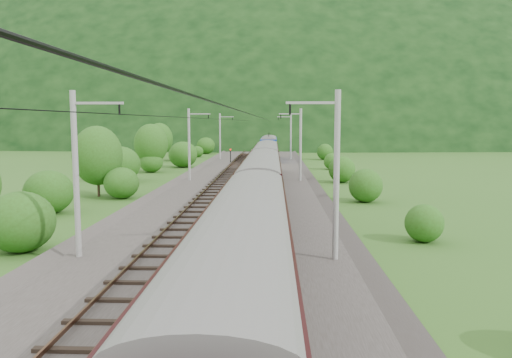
{
  "coord_description": "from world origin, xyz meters",
  "views": [
    {
      "loc": [
        3.26,
        -23.35,
        6.82
      ],
      "look_at": [
        1.94,
        13.42,
        2.6
      ],
      "focal_mm": 35.0,
      "sensor_mm": 36.0,
      "label": 1
    }
  ],
  "objects": [
    {
      "name": "ground",
      "position": [
        0.0,
        0.0,
        0.0
      ],
      "size": [
        600.0,
        600.0,
        0.0
      ],
      "primitive_type": "plane",
      "color": "#2C571B",
      "rests_on": "ground"
    },
    {
      "name": "railbed",
      "position": [
        0.0,
        10.0,
        0.15
      ],
      "size": [
        14.0,
        220.0,
        0.3
      ],
      "primitive_type": "cube",
      "color": "#38332D",
      "rests_on": "ground"
    },
    {
      "name": "track_left",
      "position": [
        -2.4,
        10.0,
        0.37
      ],
      "size": [
        2.4,
        220.0,
        0.27
      ],
      "color": "brown",
      "rests_on": "railbed"
    },
    {
      "name": "track_right",
      "position": [
        2.4,
        10.0,
        0.37
      ],
      "size": [
        2.4,
        220.0,
        0.27
      ],
      "color": "brown",
      "rests_on": "railbed"
    },
    {
      "name": "catenary_left",
      "position": [
        -6.12,
        32.0,
        4.5
      ],
      "size": [
        2.54,
        192.28,
        8.0
      ],
      "color": "gray",
      "rests_on": "railbed"
    },
    {
      "name": "catenary_right",
      "position": [
        6.12,
        32.0,
        4.5
      ],
      "size": [
        2.54,
        192.28,
        8.0
      ],
      "color": "gray",
      "rests_on": "railbed"
    },
    {
      "name": "overhead_wires",
      "position": [
        0.0,
        10.0,
        7.1
      ],
      "size": [
        4.83,
        198.0,
        0.03
      ],
      "color": "black",
      "rests_on": "ground"
    },
    {
      "name": "mountain_main",
      "position": [
        0.0,
        260.0,
        0.0
      ],
      "size": [
        504.0,
        360.0,
        244.0
      ],
      "primitive_type": "ellipsoid",
      "color": "black",
      "rests_on": "ground"
    },
    {
      "name": "mountain_ridge",
      "position": [
        -120.0,
        300.0,
        0.0
      ],
      "size": [
        336.0,
        280.0,
        132.0
      ],
      "primitive_type": "ellipsoid",
      "color": "black",
      "rests_on": "ground"
    },
    {
      "name": "train",
      "position": [
        2.4,
        -8.43,
        3.25
      ],
      "size": [
        2.71,
        150.82,
        4.7
      ],
      "color": "black",
      "rests_on": "ground"
    },
    {
      "name": "hazard_post_near",
      "position": [
        -0.67,
        65.1,
        1.13
      ],
      "size": [
        0.18,
        0.18,
        1.66
      ],
      "primitive_type": "cylinder",
      "color": "red",
      "rests_on": "railbed"
    },
    {
      "name": "hazard_post_far",
      "position": [
        0.34,
        28.07,
        1.09
      ],
      "size": [
        0.17,
        0.17,
        1.58
      ],
      "primitive_type": "cylinder",
      "color": "red",
      "rests_on": "railbed"
    },
    {
      "name": "signal",
      "position": [
        -3.77,
        57.02,
        1.59
      ],
      "size": [
        0.24,
        0.24,
        2.19
      ],
      "color": "black",
      "rests_on": "railbed"
    },
    {
      "name": "vegetation_left",
      "position": [
        -13.92,
        25.04,
        2.62
      ],
      "size": [
        13.25,
        145.21,
        6.65
      ],
      "color": "#274D14",
      "rests_on": "ground"
    },
    {
      "name": "vegetation_right",
      "position": [
        11.67,
        16.5,
        1.21
      ],
      "size": [
        6.25,
        110.2,
        2.7
      ],
      "color": "#274D14",
      "rests_on": "ground"
    }
  ]
}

